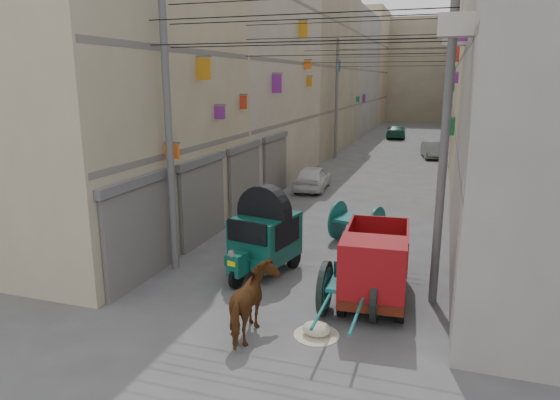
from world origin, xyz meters
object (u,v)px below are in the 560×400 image
at_px(second_cart, 357,222).
at_px(tonga_cart, 350,290).
at_px(feed_sack, 317,329).
at_px(auto_rickshaw, 264,234).
at_px(horse, 253,303).
at_px(distant_car_white, 313,178).
at_px(distant_car_grey, 432,150).
at_px(distant_car_green, 396,132).
at_px(mini_truck, 374,270).

bearing_deg(second_cart, tonga_cart, -65.03).
bearing_deg(feed_sack, tonga_cart, 64.64).
height_order(auto_rickshaw, horse, auto_rickshaw).
xyz_separation_m(feed_sack, distant_car_white, (-3.79, 14.16, 0.45)).
height_order(horse, distant_car_grey, horse).
xyz_separation_m(tonga_cart, distant_car_green, (-2.59, 37.49, -0.05)).
xyz_separation_m(distant_car_white, distant_car_grey, (5.30, 12.73, -0.05)).
height_order(mini_truck, second_cart, mini_truck).
bearing_deg(distant_car_white, distant_car_grey, -115.91).
bearing_deg(second_cart, auto_rickshaw, -103.75).
height_order(mini_truck, distant_car_green, mini_truck).
distance_m(auto_rickshaw, distant_car_white, 11.15).
distance_m(tonga_cart, distant_car_white, 13.78).
bearing_deg(feed_sack, distant_car_green, 93.10).
height_order(second_cart, distant_car_white, second_cart).
relative_size(feed_sack, distant_car_white, 0.17).
bearing_deg(distant_car_grey, auto_rickshaw, -108.89).
distance_m(tonga_cart, mini_truck, 0.94).
relative_size(tonga_cart, distant_car_white, 0.79).
distance_m(second_cart, distant_car_white, 8.35).
bearing_deg(distant_car_green, distant_car_grey, 103.20).
height_order(distant_car_grey, distant_car_green, distant_car_green).
relative_size(mini_truck, distant_car_white, 0.97).
bearing_deg(tonga_cart, distant_car_grey, 87.30).
distance_m(feed_sack, horse, 1.47).
height_order(auto_rickshaw, second_cart, auto_rickshaw).
xyz_separation_m(auto_rickshaw, distant_car_green, (0.24, 35.43, -0.52)).
relative_size(tonga_cart, mini_truck, 0.82).
distance_m(feed_sack, distant_car_green, 38.61).
xyz_separation_m(auto_rickshaw, mini_truck, (3.26, -1.26, -0.22)).
bearing_deg(distant_car_white, feed_sack, 101.66).
height_order(distant_car_white, distant_car_green, distant_car_green).
height_order(mini_truck, feed_sack, mini_truck).
relative_size(mini_truck, horse, 1.96).
height_order(feed_sack, distant_car_green, distant_car_green).
xyz_separation_m(second_cart, horse, (-1.00, -7.00, 0.04)).
relative_size(tonga_cart, second_cart, 1.55).
xyz_separation_m(feed_sack, distant_car_grey, (1.51, 26.89, 0.40)).
height_order(feed_sack, distant_car_grey, distant_car_grey).
relative_size(mini_truck, distant_car_grey, 1.03).
xyz_separation_m(tonga_cart, distant_car_white, (-4.30, 13.09, -0.06)).
bearing_deg(distant_car_grey, mini_truck, -101.04).
xyz_separation_m(second_cart, distant_car_grey, (1.79, 20.31, -0.15)).
height_order(feed_sack, distant_car_white, distant_car_white).
xyz_separation_m(tonga_cart, distant_car_grey, (1.00, 25.83, -0.11)).
bearing_deg(distant_car_green, feed_sack, 89.17).
bearing_deg(distant_car_grey, second_cart, -104.76).
xyz_separation_m(mini_truck, distant_car_grey, (0.57, 25.03, -0.35)).
relative_size(auto_rickshaw, feed_sack, 4.57).
bearing_deg(second_cart, feed_sack, -70.72).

